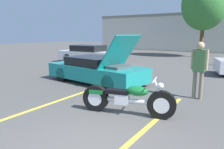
% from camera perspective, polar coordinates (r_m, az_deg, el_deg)
% --- Properties ---
extents(parking_stripe_foreground, '(0.12, 5.04, 0.01)m').
position_cam_1_polar(parking_stripe_foreground, '(6.97, -15.26, -7.11)').
color(parking_stripe_foreground, yellow).
rests_on(parking_stripe_foreground, ground).
extents(parking_stripe_middle, '(0.12, 5.04, 0.01)m').
position_cam_1_polar(parking_stripe_middle, '(5.19, 9.59, -13.15)').
color(parking_stripe_middle, yellow).
rests_on(parking_stripe_middle, ground).
extents(tree_background, '(3.78, 3.78, 6.67)m').
position_cam_1_polar(tree_background, '(21.04, 22.96, 16.44)').
color(tree_background, brown).
rests_on(tree_background, ground).
extents(motorcycle, '(2.44, 0.88, 0.99)m').
position_cam_1_polar(motorcycle, '(5.70, 3.94, -6.35)').
color(motorcycle, black).
rests_on(motorcycle, ground).
extents(show_car_hood_open, '(4.62, 2.29, 2.03)m').
position_cam_1_polar(show_car_hood_open, '(9.36, -3.99, 1.26)').
color(show_car_hood_open, teal).
rests_on(show_car_hood_open, ground).
extents(parked_car_left_row, '(4.82, 1.87, 1.27)m').
position_cam_1_polar(parked_car_left_row, '(15.64, -5.74, 5.23)').
color(parked_car_left_row, white).
rests_on(parked_car_left_row, ground).
extents(spectator_near_motorcycle, '(0.52, 0.24, 1.83)m').
position_cam_1_polar(spectator_near_motorcycle, '(7.43, 21.81, 2.30)').
color(spectator_near_motorcycle, gray).
rests_on(spectator_near_motorcycle, ground).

